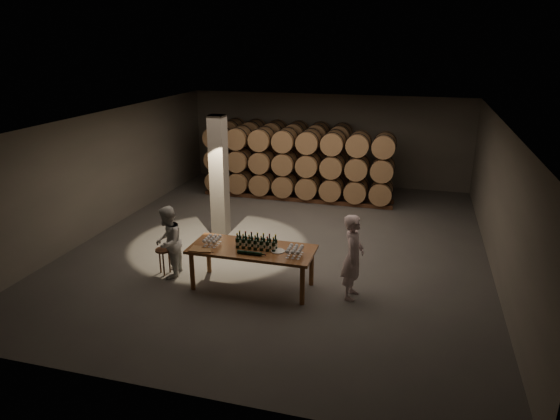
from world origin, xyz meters
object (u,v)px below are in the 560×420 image
(plate, at_px, (278,251))
(notebook_near, at_px, (205,251))
(person_woman, at_px, (168,242))
(bottle_cluster, at_px, (256,243))
(stool, at_px, (164,254))
(tasting_table, at_px, (252,253))
(person_man, at_px, (353,257))

(plate, height_order, notebook_near, notebook_near)
(person_woman, bearing_deg, bottle_cluster, 77.49)
(stool, bearing_deg, plate, -2.25)
(bottle_cluster, relative_size, plate, 3.00)
(plate, xyz_separation_m, stool, (-2.67, 0.11, -0.42))
(tasting_table, distance_m, plate, 0.58)
(notebook_near, bearing_deg, stool, 143.42)
(person_man, bearing_deg, stool, 95.27)
(person_woman, bearing_deg, tasting_table, 77.35)
(person_man, bearing_deg, notebook_near, 105.18)
(tasting_table, bearing_deg, person_woman, 179.63)
(notebook_near, bearing_deg, person_woman, 143.39)
(plate, distance_m, notebook_near, 1.48)
(tasting_table, relative_size, bottle_cluster, 3.02)
(plate, relative_size, person_woman, 0.18)
(person_woman, bearing_deg, stool, -123.84)
(person_man, xyz_separation_m, person_woman, (-4.01, -0.13, -0.08))
(tasting_table, height_order, plate, plate)
(tasting_table, relative_size, person_woman, 1.61)
(tasting_table, xyz_separation_m, person_woman, (-1.94, 0.01, 0.01))
(notebook_near, relative_size, stool, 0.42)
(plate, distance_m, stool, 2.71)
(bottle_cluster, xyz_separation_m, stool, (-2.20, 0.07, -0.53))
(person_man, bearing_deg, plate, 100.86)
(tasting_table, height_order, person_woman, person_woman)
(bottle_cluster, bearing_deg, tasting_table, -177.37)
(bottle_cluster, relative_size, person_man, 0.49)
(notebook_near, distance_m, person_woman, 1.16)
(bottle_cluster, relative_size, notebook_near, 3.45)
(bottle_cluster, relative_size, stool, 1.45)
(tasting_table, relative_size, person_man, 1.47)
(bottle_cluster, height_order, plate, bottle_cluster)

